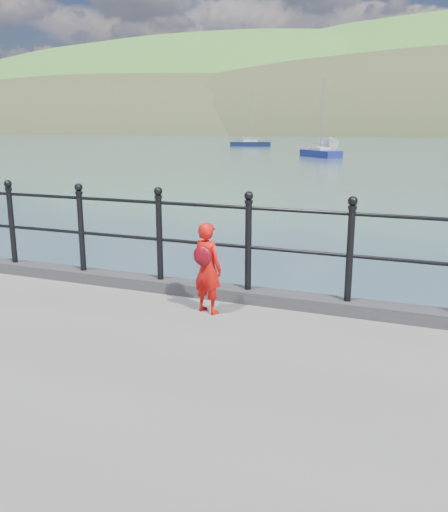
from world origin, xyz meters
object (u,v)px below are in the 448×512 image
at_px(child, 207,267).
at_px(sailboat_port, 320,154).
at_px(sailboat_left, 250,144).
at_px(railing, 202,231).
at_px(launch_white, 330,146).

distance_m(child, sailboat_port, 50.49).
xyz_separation_m(sailboat_left, sailboat_port, (16.24, -25.26, 0.00)).
relative_size(railing, sailboat_port, 2.28).
relative_size(launch_white, sailboat_left, 0.58).
relative_size(railing, launch_white, 3.56).
height_order(sailboat_left, sailboat_port, sailboat_left).
height_order(railing, launch_white, railing).
bearing_deg(child, railing, -43.66).
xyz_separation_m(railing, sailboat_port, (-8.96, 49.06, -1.48)).
xyz_separation_m(launch_white, sailboat_left, (-16.40, 21.07, -0.64)).
bearing_deg(sailboat_left, railing, -84.98).
distance_m(child, launch_white, 54.57).
bearing_deg(child, sailboat_port, -61.90).
bearing_deg(sailboat_left, sailboat_port, -70.97).
xyz_separation_m(child, sailboat_left, (-25.51, 74.88, -1.19)).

